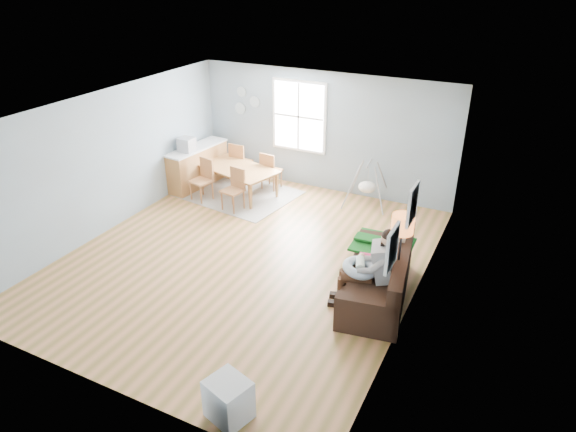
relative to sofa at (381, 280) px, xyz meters
The scene contains 22 objects.
room 3.28m from the sofa, behind, with size 8.40×9.40×3.90m.
window 4.91m from the sofa, 131.22° to the left, with size 1.32×0.08×1.62m.
pictures 1.88m from the sofa, 64.68° to the right, with size 0.05×1.34×0.74m.
wall_plates 5.95m from the sofa, 141.75° to the left, with size 0.67×0.02×0.66m.
sofa is the anchor object (origin of this frame).
green_throw 0.76m from the sofa, 105.90° to the left, with size 0.97×0.83×0.04m, color #155D22.
beige_pillow 0.77m from the sofa, 77.59° to the left, with size 0.15×0.52×0.52m, color #BBAE8E.
father 0.54m from the sofa, 104.59° to the right, with size 1.01×0.60×1.37m.
nursing_pillow 0.56m from the sofa, 124.87° to the right, with size 0.53×0.53×0.15m, color #AABED4.
infant 0.60m from the sofa, 128.52° to the right, with size 0.22×0.38×0.14m.
toddler 0.47m from the sofa, 121.00° to the left, with size 0.54×0.31×0.82m.
floor_lamp 1.07m from the sofa, 32.31° to the right, with size 0.32×0.32×1.60m.
storage_cube 3.22m from the sofa, 105.59° to the right, with size 0.58×0.54×0.53m.
rug 4.78m from the sofa, 149.59° to the left, with size 2.50×1.90×0.01m, color gray.
dining_table 4.77m from the sofa, 149.59° to the left, with size 1.80×1.00×0.63m, color olive.
chair_sw 5.00m from the sofa, 158.09° to the left, with size 0.51×0.51×0.93m.
chair_se 4.14m from the sofa, 155.15° to the left, with size 0.48×0.48×0.91m.
chair_nw 5.43m from the sofa, 145.34° to the left, with size 0.44×0.44×0.96m.
chair_ne 4.65m from the sofa, 140.33° to the left, with size 0.43×0.43×0.90m.
counter 5.76m from the sofa, 154.81° to the left, with size 0.67×1.73×0.95m.
monitor 5.70m from the sofa, 157.86° to the left, with size 0.33×0.31×0.31m.
baby_swing 3.44m from the sofa, 112.08° to the left, with size 1.04×1.05×0.95m.
Camera 1 is at (4.21, -6.79, 4.85)m, focal length 32.00 mm.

